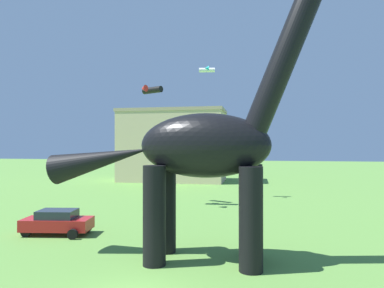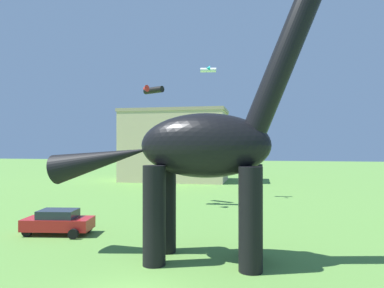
{
  "view_description": "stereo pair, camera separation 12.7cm",
  "coord_description": "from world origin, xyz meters",
  "px_view_note": "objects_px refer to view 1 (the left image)",
  "views": [
    {
      "loc": [
        4.43,
        -11.68,
        5.6
      ],
      "look_at": [
        1.16,
        5.75,
        5.68
      ],
      "focal_mm": 32.61,
      "sensor_mm": 36.0,
      "label": 1
    },
    {
      "loc": [
        4.55,
        -11.66,
        5.6
      ],
      "look_at": [
        1.16,
        5.75,
        5.68
      ],
      "focal_mm": 32.61,
      "sensor_mm": 36.0,
      "label": 2
    }
  ],
  "objects_px": {
    "kite_high_left": "(151,90)",
    "kite_far_left": "(207,70)",
    "kite_drifting": "(194,160)",
    "dinosaur_sculpture": "(203,145)",
    "parked_sedan_left": "(57,222)"
  },
  "relations": [
    {
      "from": "dinosaur_sculpture",
      "to": "kite_drifting",
      "type": "bearing_deg",
      "value": 116.03
    },
    {
      "from": "parked_sedan_left",
      "to": "kite_far_left",
      "type": "height_order",
      "value": "kite_far_left"
    },
    {
      "from": "kite_high_left",
      "to": "kite_drifting",
      "type": "height_order",
      "value": "kite_high_left"
    },
    {
      "from": "dinosaur_sculpture",
      "to": "parked_sedan_left",
      "type": "distance_m",
      "value": 11.37
    },
    {
      "from": "parked_sedan_left",
      "to": "kite_drifting",
      "type": "distance_m",
      "value": 14.15
    },
    {
      "from": "kite_high_left",
      "to": "parked_sedan_left",
      "type": "bearing_deg",
      "value": -100.32
    },
    {
      "from": "dinosaur_sculpture",
      "to": "kite_drifting",
      "type": "distance_m",
      "value": 15.65
    },
    {
      "from": "kite_drifting",
      "to": "kite_high_left",
      "type": "bearing_deg",
      "value": 176.03
    },
    {
      "from": "dinosaur_sculpture",
      "to": "kite_high_left",
      "type": "distance_m",
      "value": 18.12
    },
    {
      "from": "kite_high_left",
      "to": "kite_drifting",
      "type": "bearing_deg",
      "value": -3.97
    },
    {
      "from": "kite_high_left",
      "to": "kite_far_left",
      "type": "relative_size",
      "value": 1.32
    },
    {
      "from": "dinosaur_sculpture",
      "to": "kite_high_left",
      "type": "relative_size",
      "value": 6.82
    },
    {
      "from": "parked_sedan_left",
      "to": "kite_high_left",
      "type": "bearing_deg",
      "value": 71.45
    },
    {
      "from": "parked_sedan_left",
      "to": "kite_far_left",
      "type": "bearing_deg",
      "value": 58.41
    },
    {
      "from": "kite_high_left",
      "to": "kite_far_left",
      "type": "bearing_deg",
      "value": 40.63
    }
  ]
}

